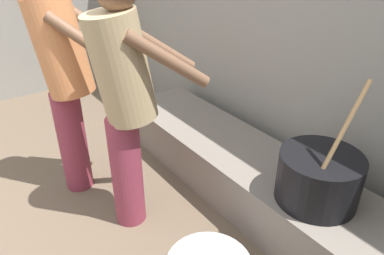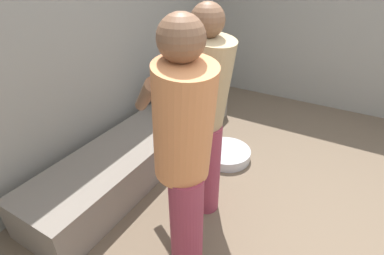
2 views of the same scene
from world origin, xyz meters
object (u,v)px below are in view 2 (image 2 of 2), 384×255
Objects in this scene: cooking_pot_main at (180,94)px; cook_in_orange_shirt at (184,152)px; cook_in_tan_shirt at (206,107)px; metal_mixing_bowl at (226,154)px.

cook_in_orange_shirt reaches higher than cooking_pot_main.
cooking_pot_main is 1.72m from cook_in_orange_shirt.
cook_in_tan_shirt is at bearing 15.80° from cook_in_orange_shirt.
cooking_pot_main reaches higher than metal_mixing_bowl.
cook_in_orange_shirt is 1.54m from metal_mixing_bowl.
cooking_pot_main is 0.47× the size of cook_in_tan_shirt.
metal_mixing_bowl is (-0.16, -0.65, -0.46)m from cooking_pot_main.
cook_in_tan_shirt is 3.21× the size of metal_mixing_bowl.
cook_in_orange_shirt is at bearing -168.41° from metal_mixing_bowl.
cooking_pot_main is at bearing 41.41° from cook_in_tan_shirt.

